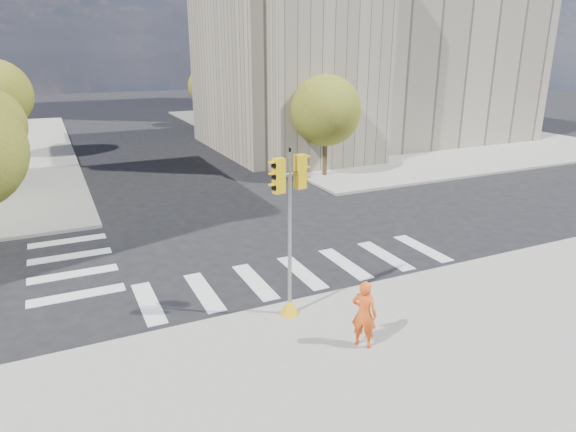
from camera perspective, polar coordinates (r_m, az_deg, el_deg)
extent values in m
plane|color=black|center=(20.13, -0.78, -4.09)|extent=(160.00, 160.00, 0.00)
cube|color=gray|center=(51.66, 7.61, 9.71)|extent=(28.00, 40.00, 0.15)
cube|color=gray|center=(44.44, 8.92, 17.25)|extent=(26.00, 14.00, 14.00)
cube|color=gray|center=(36.04, 2.46, 17.24)|extent=(8.00, 8.00, 14.00)
cylinder|color=#382616|center=(41.53, -29.04, 7.24)|extent=(0.28, 0.28, 2.62)
cylinder|color=#382616|center=(31.60, 4.11, 6.44)|extent=(0.28, 0.28, 2.38)
sphere|color=#406D1F|center=(31.14, 4.23, 11.61)|extent=(4.20, 4.20, 4.20)
cylinder|color=#382616|center=(42.29, -3.94, 9.56)|extent=(0.28, 0.28, 2.52)
sphere|color=#406D1F|center=(41.93, -4.03, 13.75)|extent=(4.60, 4.60, 4.60)
cylinder|color=#382616|center=(53.56, -8.73, 11.11)|extent=(0.28, 0.28, 2.27)
sphere|color=#406D1F|center=(53.29, -8.87, 14.03)|extent=(4.00, 4.00, 4.00)
cylinder|color=black|center=(34.87, 1.68, 12.52)|extent=(0.12, 0.12, 8.00)
cube|color=black|center=(34.69, 1.74, 19.11)|extent=(0.35, 0.18, 0.22)
cylinder|color=black|center=(47.73, -6.16, 13.99)|extent=(0.12, 0.12, 8.00)
cube|color=black|center=(47.60, -6.33, 18.80)|extent=(0.35, 0.18, 0.22)
cone|color=#E9AF0C|center=(15.34, 0.18, -10.00)|extent=(0.56, 0.56, 0.50)
cylinder|color=gray|center=(14.43, 0.19, -2.36)|extent=(0.11, 0.11, 4.86)
cylinder|color=black|center=(13.75, 0.20, 7.35)|extent=(0.07, 0.07, 0.12)
cylinder|color=gray|center=(13.89, 0.20, 4.72)|extent=(0.89, 0.29, 0.06)
cube|color=#E9AF0C|center=(13.65, -1.02, 4.48)|extent=(0.35, 0.29, 0.95)
cube|color=#E9AF0C|center=(14.13, 1.38, 4.95)|extent=(0.35, 0.29, 0.95)
imported|color=#EF5316|center=(13.69, 8.46, -10.71)|extent=(0.77, 0.81, 1.86)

